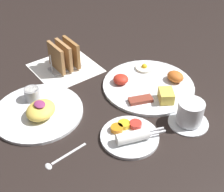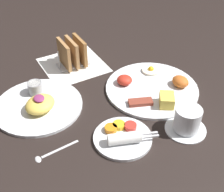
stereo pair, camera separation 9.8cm
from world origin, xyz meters
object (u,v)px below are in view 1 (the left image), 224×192
(plate_breakfast, at_px, (150,85))
(plate_foreground, at_px, (38,110))
(plate_condiments, at_px, (130,135))
(toast_rack, at_px, (64,56))
(coffee_cup, at_px, (190,114))

(plate_breakfast, relative_size, plate_foreground, 1.13)
(plate_breakfast, xyz_separation_m, plate_condiments, (0.14, -0.21, 0.00))
(toast_rack, xyz_separation_m, coffee_cup, (0.48, 0.14, -0.02))
(plate_condiments, height_order, toast_rack, toast_rack)
(plate_condiments, distance_m, plate_foreground, 0.30)
(plate_condiments, height_order, plate_foreground, plate_foreground)
(toast_rack, height_order, coffee_cup, toast_rack)
(plate_breakfast, xyz_separation_m, plate_foreground, (-0.11, -0.36, 0.00))
(plate_breakfast, xyz_separation_m, toast_rack, (-0.28, -0.17, 0.04))
(plate_condiments, xyz_separation_m, coffee_cup, (0.06, 0.18, 0.02))
(plate_condiments, relative_size, toast_rack, 1.46)
(plate_breakfast, distance_m, toast_rack, 0.33)
(plate_breakfast, relative_size, toast_rack, 2.69)
(toast_rack, bearing_deg, plate_condiments, -4.92)
(plate_condiments, xyz_separation_m, plate_foreground, (-0.25, -0.16, 0.00))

